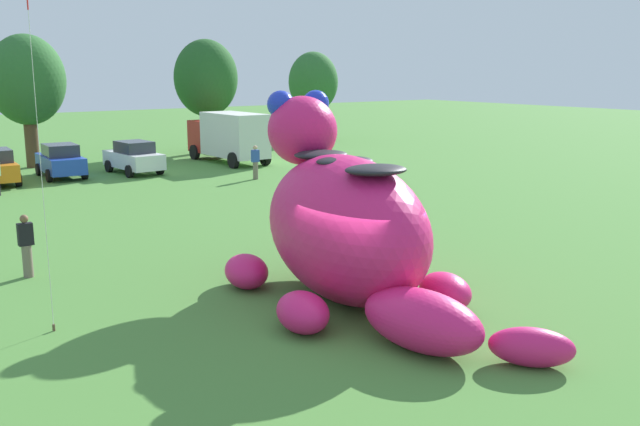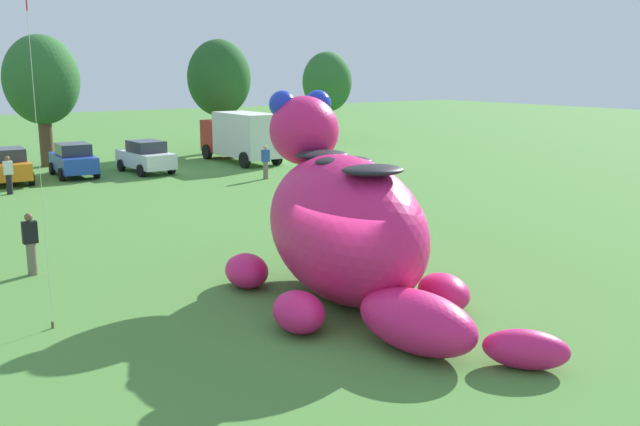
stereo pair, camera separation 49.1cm
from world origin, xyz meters
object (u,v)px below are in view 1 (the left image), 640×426
(car_blue, at_px, (61,161))
(car_white, at_px, (134,157))
(spectator_by_cars, at_px, (255,162))
(spectator_wandering, at_px, (26,246))
(giant_inflatable_creature, at_px, (345,226))
(box_truck, at_px, (229,136))

(car_blue, distance_m, car_white, 3.67)
(car_white, height_order, spectator_by_cars, car_white)
(car_blue, height_order, spectator_by_cars, car_blue)
(spectator_wandering, bearing_deg, spectator_by_cars, 39.11)
(giant_inflatable_creature, relative_size, car_blue, 2.36)
(car_blue, relative_size, spectator_by_cars, 2.46)
(car_blue, relative_size, box_truck, 0.65)
(giant_inflatable_creature, xyz_separation_m, box_truck, (9.81, 23.88, -0.20))
(spectator_by_cars, relative_size, spectator_wandering, 1.00)
(box_truck, bearing_deg, spectator_by_cars, -107.31)
(box_truck, relative_size, spectator_by_cars, 3.76)
(car_white, distance_m, spectator_wandering, 19.12)
(car_white, relative_size, spectator_by_cars, 2.46)
(box_truck, bearing_deg, car_blue, -179.19)
(box_truck, distance_m, spectator_wandering, 23.54)
(box_truck, height_order, spectator_by_cars, box_truck)
(car_white, xyz_separation_m, spectator_wandering, (-9.44, -16.63, -0.01))
(giant_inflatable_creature, bearing_deg, spectator_wandering, 132.76)
(car_blue, distance_m, spectator_wandering, 18.38)
(spectator_by_cars, xyz_separation_m, spectator_wandering, (-13.65, -11.09, 0.00))
(car_white, bearing_deg, spectator_wandering, -119.59)
(box_truck, relative_size, spectator_wandering, 3.76)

